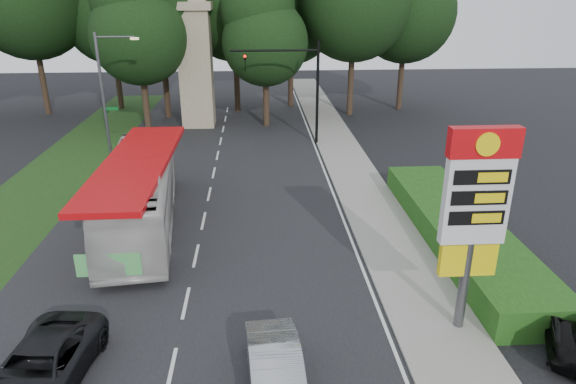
{
  "coord_description": "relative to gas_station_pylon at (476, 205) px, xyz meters",
  "views": [
    {
      "loc": [
        2.68,
        -11.8,
        10.5
      ],
      "look_at": [
        3.99,
        9.05,
        2.2
      ],
      "focal_mm": 32.0,
      "sensor_mm": 36.0,
      "label": 1
    }
  ],
  "objects": [
    {
      "name": "tree_monument_left",
      "position": [
        -15.2,
        27.01,
        4.23
      ],
      "size": [
        7.28,
        7.28,
        14.3
      ],
      "color": "#2D2116",
      "rests_on": "ground"
    },
    {
      "name": "traffic_signal_mast",
      "position": [
        -3.52,
        22.0,
        0.22
      ],
      "size": [
        6.1,
        0.35,
        7.2
      ],
      "color": "black",
      "rests_on": "ground"
    },
    {
      "name": "sidewalk_right",
      "position": [
        -0.7,
        10.01,
        -4.39
      ],
      "size": [
        3.0,
        80.0,
        0.12
      ],
      "primitive_type": "cube",
      "color": "gray",
      "rests_on": "ground"
    },
    {
      "name": "gas_station_pylon",
      "position": [
        0.0,
        0.0,
        0.0
      ],
      "size": [
        2.1,
        0.45,
        6.85
      ],
      "color": "#59595E",
      "rests_on": "ground"
    },
    {
      "name": "transit_bus",
      "position": [
        -12.0,
        8.66,
        -2.8
      ],
      "size": [
        4.13,
        12.09,
        3.3
      ],
      "primitive_type": "imported",
      "rotation": [
        0.0,
        0.0,
        0.12
      ],
      "color": "silver",
      "rests_on": "ground"
    },
    {
      "name": "hedge",
      "position": [
        2.3,
        6.01,
        -3.85
      ],
      "size": [
        3.0,
        14.0,
        1.2
      ],
      "primitive_type": "cube",
      "color": "#1B4813",
      "rests_on": "ground"
    },
    {
      "name": "road_surface",
      "position": [
        -9.2,
        10.01,
        -4.44
      ],
      "size": [
        14.0,
        80.0,
        0.02
      ],
      "primitive_type": "cube",
      "color": "black",
      "rests_on": "ground"
    },
    {
      "name": "tree_monument_right",
      "position": [
        -5.7,
        27.51,
        3.56
      ],
      "size": [
        6.72,
        6.72,
        13.2
      ],
      "color": "#2D2116",
      "rests_on": "ground"
    },
    {
      "name": "grass_verge_left",
      "position": [
        -18.7,
        16.01,
        -4.44
      ],
      "size": [
        5.0,
        50.0,
        0.02
      ],
      "primitive_type": "cube",
      "color": "#193814",
      "rests_on": "ground"
    },
    {
      "name": "suv_charcoal",
      "position": [
        -12.68,
        -1.97,
        -3.77
      ],
      "size": [
        2.77,
        5.11,
        1.36
      ],
      "primitive_type": "imported",
      "rotation": [
        0.0,
        0.0,
        -0.11
      ],
      "color": "black",
      "rests_on": "ground"
    },
    {
      "name": "streetlight_signs",
      "position": [
        -16.19,
        20.01,
        -0.01
      ],
      "size": [
        2.75,
        0.98,
        8.0
      ],
      "color": "#59595E",
      "rests_on": "ground"
    },
    {
      "name": "sedan_silver",
      "position": [
        -6.15,
        -2.54,
        -3.76
      ],
      "size": [
        1.78,
        4.28,
        1.38
      ],
      "primitive_type": "imported",
      "rotation": [
        0.0,
        0.0,
        0.08
      ],
      "color": "#9EA0A5",
      "rests_on": "ground"
    },
    {
      "name": "ground",
      "position": [
        -9.2,
        -1.99,
        -4.45
      ],
      "size": [
        120.0,
        120.0,
        0.0
      ],
      "primitive_type": "plane",
      "color": "black",
      "rests_on": "ground"
    },
    {
      "name": "monument",
      "position": [
        -11.2,
        28.01,
        0.66
      ],
      "size": [
        3.0,
        3.0,
        10.05
      ],
      "color": "gray",
      "rests_on": "ground"
    }
  ]
}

